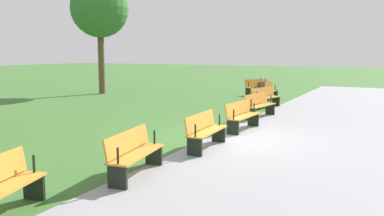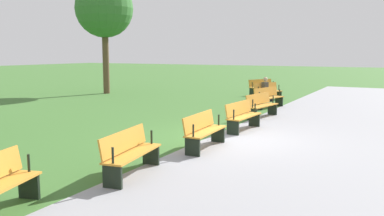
{
  "view_description": "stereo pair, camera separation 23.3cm",
  "coord_description": "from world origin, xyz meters",
  "px_view_note": "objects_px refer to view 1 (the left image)",
  "views": [
    {
      "loc": [
        10.36,
        4.11,
        2.43
      ],
      "look_at": [
        -0.0,
        -1.16,
        0.8
      ],
      "focal_mm": 37.42,
      "sensor_mm": 36.0,
      "label": 1
    },
    {
      "loc": [
        10.25,
        4.32,
        2.43
      ],
      "look_at": [
        -0.0,
        -1.16,
        0.8
      ],
      "focal_mm": 37.42,
      "sensor_mm": 36.0,
      "label": 2
    }
  ],
  "objects_px": {
    "bench_4": "(242,115)",
    "bench_6": "(134,152)",
    "bench_0": "(258,87)",
    "bench_1": "(264,91)",
    "bench_2": "(265,97)",
    "bench_5": "(205,130)",
    "bench_3": "(259,105)",
    "person_seated": "(263,88)",
    "tree_0": "(100,9)"
  },
  "relations": [
    {
      "from": "bench_1",
      "to": "tree_0",
      "type": "distance_m",
      "value": 10.54
    },
    {
      "from": "bench_3",
      "to": "tree_0",
      "type": "height_order",
      "value": "tree_0"
    },
    {
      "from": "bench_0",
      "to": "bench_1",
      "type": "distance_m",
      "value": 2.7
    },
    {
      "from": "bench_3",
      "to": "person_seated",
      "type": "bearing_deg",
      "value": -155.35
    },
    {
      "from": "bench_4",
      "to": "bench_5",
      "type": "bearing_deg",
      "value": 3.04
    },
    {
      "from": "bench_0",
      "to": "bench_1",
      "type": "bearing_deg",
      "value": 51.48
    },
    {
      "from": "bench_2",
      "to": "tree_0",
      "type": "relative_size",
      "value": 0.28
    },
    {
      "from": "bench_4",
      "to": "bench_5",
      "type": "xyz_separation_m",
      "value": [
        2.7,
        0.0,
        0.0
      ]
    },
    {
      "from": "bench_0",
      "to": "bench_2",
      "type": "height_order",
      "value": "same"
    },
    {
      "from": "bench_3",
      "to": "bench_0",
      "type": "bearing_deg",
      "value": -152.78
    },
    {
      "from": "bench_4",
      "to": "bench_5",
      "type": "relative_size",
      "value": 1.0
    },
    {
      "from": "bench_2",
      "to": "bench_1",
      "type": "bearing_deg",
      "value": -146.71
    },
    {
      "from": "bench_2",
      "to": "tree_0",
      "type": "xyz_separation_m",
      "value": [
        -1.53,
        -10.35,
        4.41
      ]
    },
    {
      "from": "bench_5",
      "to": "bench_1",
      "type": "bearing_deg",
      "value": -173.98
    },
    {
      "from": "bench_5",
      "to": "tree_0",
      "type": "height_order",
      "value": "tree_0"
    },
    {
      "from": "bench_0",
      "to": "tree_0",
      "type": "bearing_deg",
      "value": -40.07
    },
    {
      "from": "bench_1",
      "to": "bench_2",
      "type": "relative_size",
      "value": 0.99
    },
    {
      "from": "person_seated",
      "to": "tree_0",
      "type": "bearing_deg",
      "value": -64.3
    },
    {
      "from": "bench_4",
      "to": "bench_5",
      "type": "distance_m",
      "value": 2.7
    },
    {
      "from": "bench_3",
      "to": "tree_0",
      "type": "distance_m",
      "value": 12.49
    },
    {
      "from": "bench_4",
      "to": "bench_6",
      "type": "height_order",
      "value": "same"
    },
    {
      "from": "bench_0",
      "to": "tree_0",
      "type": "distance_m",
      "value": 10.12
    },
    {
      "from": "bench_1",
      "to": "bench_2",
      "type": "bearing_deg",
      "value": 39.37
    },
    {
      "from": "bench_3",
      "to": "person_seated",
      "type": "relative_size",
      "value": 1.5
    },
    {
      "from": "bench_2",
      "to": "bench_0",
      "type": "bearing_deg",
      "value": -143.68
    },
    {
      "from": "bench_2",
      "to": "tree_0",
      "type": "distance_m",
      "value": 11.36
    },
    {
      "from": "bench_5",
      "to": "person_seated",
      "type": "bearing_deg",
      "value": -173.93
    },
    {
      "from": "bench_0",
      "to": "bench_1",
      "type": "height_order",
      "value": "same"
    },
    {
      "from": "bench_1",
      "to": "bench_2",
      "type": "height_order",
      "value": "same"
    },
    {
      "from": "bench_1",
      "to": "person_seated",
      "type": "distance_m",
      "value": 0.34
    },
    {
      "from": "bench_2",
      "to": "bench_3",
      "type": "xyz_separation_m",
      "value": [
        2.64,
        0.57,
        0.0
      ]
    },
    {
      "from": "bench_0",
      "to": "bench_5",
      "type": "bearing_deg",
      "value": 39.39
    },
    {
      "from": "bench_1",
      "to": "person_seated",
      "type": "bearing_deg",
      "value": 28.68
    },
    {
      "from": "person_seated",
      "to": "bench_5",
      "type": "bearing_deg",
      "value": 30.35
    },
    {
      "from": "bench_6",
      "to": "bench_5",
      "type": "bearing_deg",
      "value": 164.86
    },
    {
      "from": "bench_4",
      "to": "person_seated",
      "type": "bearing_deg",
      "value": -164.71
    },
    {
      "from": "bench_2",
      "to": "bench_5",
      "type": "height_order",
      "value": "same"
    },
    {
      "from": "bench_2",
      "to": "bench_5",
      "type": "xyz_separation_m",
      "value": [
        8.03,
        0.85,
        0.0
      ]
    },
    {
      "from": "bench_5",
      "to": "bench_6",
      "type": "xyz_separation_m",
      "value": [
        2.69,
        -0.28,
        0.0
      ]
    },
    {
      "from": "bench_2",
      "to": "bench_6",
      "type": "bearing_deg",
      "value": 18.19
    },
    {
      "from": "bench_0",
      "to": "bench_6",
      "type": "relative_size",
      "value": 0.98
    },
    {
      "from": "bench_1",
      "to": "bench_2",
      "type": "xyz_separation_m",
      "value": [
        2.57,
        0.84,
        0.0
      ]
    },
    {
      "from": "bench_0",
      "to": "bench_1",
      "type": "relative_size",
      "value": 0.98
    },
    {
      "from": "bench_0",
      "to": "bench_3",
      "type": "relative_size",
      "value": 0.98
    },
    {
      "from": "bench_5",
      "to": "tree_0",
      "type": "bearing_deg",
      "value": -133.52
    },
    {
      "from": "bench_4",
      "to": "bench_3",
      "type": "bearing_deg",
      "value": -170.93
    },
    {
      "from": "bench_2",
      "to": "bench_4",
      "type": "relative_size",
      "value": 1.02
    },
    {
      "from": "bench_1",
      "to": "bench_3",
      "type": "relative_size",
      "value": 1.0
    },
    {
      "from": "bench_3",
      "to": "tree_0",
      "type": "xyz_separation_m",
      "value": [
        -4.17,
        -10.92,
        4.41
      ]
    },
    {
      "from": "person_seated",
      "to": "bench_4",
      "type": "bearing_deg",
      "value": 33.5
    }
  ]
}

